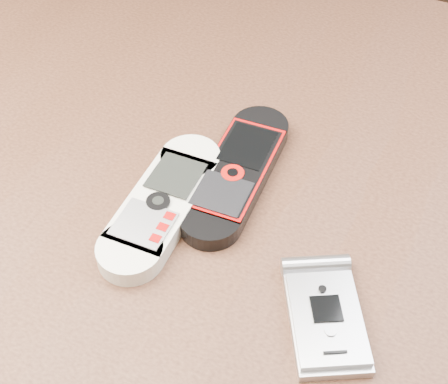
% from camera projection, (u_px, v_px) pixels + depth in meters
% --- Properties ---
extents(table, '(1.20, 0.80, 0.75)m').
position_uv_depth(table, '(219.00, 269.00, 0.62)').
color(table, black).
rests_on(table, ground).
extents(nokia_white, '(0.06, 0.16, 0.02)m').
position_uv_depth(nokia_white, '(162.00, 203.00, 0.52)').
color(nokia_white, silver).
rests_on(nokia_white, table).
extents(nokia_black_red, '(0.06, 0.17, 0.02)m').
position_uv_depth(nokia_black_red, '(237.00, 171.00, 0.55)').
color(nokia_black_red, black).
rests_on(nokia_black_red, table).
extents(motorola_razr, '(0.09, 0.11, 0.02)m').
position_uv_depth(motorola_razr, '(326.00, 317.00, 0.45)').
color(motorola_razr, '#B7B7BC').
rests_on(motorola_razr, table).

